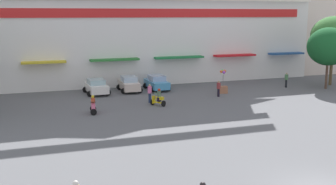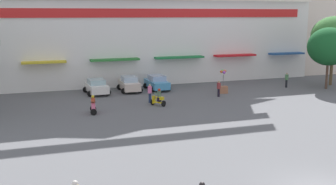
{
  "view_description": "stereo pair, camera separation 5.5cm",
  "coord_description": "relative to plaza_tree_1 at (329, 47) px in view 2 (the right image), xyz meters",
  "views": [
    {
      "loc": [
        -12.65,
        -14.59,
        8.1
      ],
      "look_at": [
        -2.45,
        15.03,
        2.09
      ],
      "focal_mm": 44.03,
      "sensor_mm": 36.0,
      "label": 1
    },
    {
      "loc": [
        -12.6,
        -14.61,
        8.1
      ],
      "look_at": [
        -2.45,
        15.03,
        2.09
      ],
      "focal_mm": 44.03,
      "sensor_mm": 36.0,
      "label": 2
    }
  ],
  "objects": [
    {
      "name": "scooter_rider_4",
      "position": [
        -25.92,
        -3.11,
        -3.98
      ],
      "size": [
        0.7,
        1.52,
        1.51
      ],
      "color": "black",
      "rests_on": "ground"
    },
    {
      "name": "parked_car_0",
      "position": [
        -24.32,
        5.11,
        -3.84
      ],
      "size": [
        2.53,
        3.96,
        1.54
      ],
      "color": "white",
      "rests_on": "ground"
    },
    {
      "name": "ground_plane",
      "position": [
        -18.21,
        -8.8,
        -4.61
      ],
      "size": [
        128.0,
        128.0,
        0.0
      ],
      "primitive_type": "plane",
      "color": "#5B5B5F"
    },
    {
      "name": "pedestrian_0",
      "position": [
        -20.36,
        -0.73,
        -3.62
      ],
      "size": [
        0.5,
        0.5,
        1.75
      ],
      "color": "#1F2C4E",
      "rests_on": "ground"
    },
    {
      "name": "scooter_rider_1",
      "position": [
        -19.98,
        -2.13,
        -3.96
      ],
      "size": [
        1.22,
        1.41,
        1.58
      ],
      "color": "black",
      "rests_on": "ground"
    },
    {
      "name": "pedestrian_1",
      "position": [
        -13.07,
        -0.14,
        -3.72
      ],
      "size": [
        0.46,
        0.46,
        1.59
      ],
      "color": "black",
      "rests_on": "ground"
    },
    {
      "name": "colonial_building",
      "position": [
        -18.21,
        14.14,
        3.86
      ],
      "size": [
        43.15,
        16.3,
        19.99
      ],
      "color": "white",
      "rests_on": "ground"
    },
    {
      "name": "flank_building_right",
      "position": [
        8.87,
        13.38,
        1.81
      ],
      "size": [
        11.85,
        9.38,
        12.85
      ],
      "color": "beige",
      "rests_on": "ground"
    },
    {
      "name": "plaza_tree_3",
      "position": [
        2.1,
        1.8,
        0.99
      ],
      "size": [
        5.04,
        5.11,
        7.83
      ],
      "color": "brown",
      "rests_on": "ground"
    },
    {
      "name": "parked_car_1",
      "position": [
        -20.8,
        5.43,
        -3.81
      ],
      "size": [
        2.35,
        3.91,
        1.61
      ],
      "color": "beige",
      "rests_on": "ground"
    },
    {
      "name": "pedestrian_2",
      "position": [
        -3.68,
        2.05,
        -3.67
      ],
      "size": [
        0.46,
        0.46,
        1.67
      ],
      "color": "black",
      "rests_on": "ground"
    },
    {
      "name": "plaza_tree_1",
      "position": [
        0.0,
        0.0,
        0.0
      ],
      "size": [
        4.57,
        4.52,
        6.67
      ],
      "color": "brown",
      "rests_on": "ground"
    },
    {
      "name": "parked_car_2",
      "position": [
        -17.76,
        5.38,
        -3.82
      ],
      "size": [
        2.38,
        3.97,
        1.59
      ],
      "color": "#4694C6",
      "rests_on": "ground"
    },
    {
      "name": "balloon_vendor_cart",
      "position": [
        -11.89,
        1.3,
        -3.77
      ],
      "size": [
        0.98,
        0.89,
        2.45
      ],
      "color": "#A5684B",
      "rests_on": "ground"
    }
  ]
}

